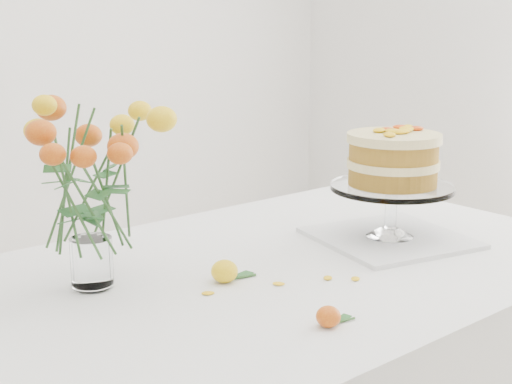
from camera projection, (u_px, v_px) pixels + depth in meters
table at (289, 294)px, 1.60m from camera, size 1.43×0.93×0.76m
napkin at (390, 238)px, 1.73m from camera, size 0.40×0.40×0.01m
cake_stand at (393, 165)px, 1.69m from camera, size 0.29×0.29×0.26m
rose_vase at (86, 168)px, 1.36m from camera, size 0.30×0.30×0.42m
loose_rose_near at (225, 271)px, 1.45m from camera, size 0.10×0.06×0.05m
loose_rose_far at (329, 317)px, 1.24m from camera, size 0.08×0.04×0.04m
stray_petal_a at (279, 284)px, 1.44m from camera, size 0.03×0.02×0.00m
stray_petal_b at (328, 278)px, 1.47m from camera, size 0.03×0.02×0.00m
stray_petal_c at (355, 279)px, 1.46m from camera, size 0.03×0.02×0.00m
stray_petal_d at (208, 293)px, 1.39m from camera, size 0.03×0.02×0.00m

